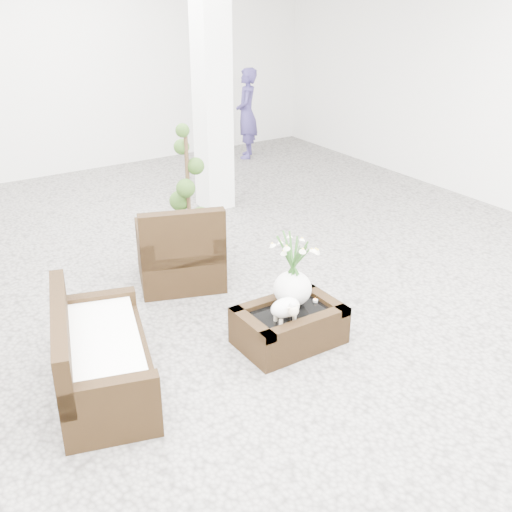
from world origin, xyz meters
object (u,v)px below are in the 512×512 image
coffee_table (289,327)px  loveseat (102,347)px  armchair (179,242)px  topiary (188,186)px

coffee_table → loveseat: bearing=171.4°
loveseat → coffee_table: bearing=-82.7°
armchair → topiary: size_ratio=0.63×
coffee_table → loveseat: loveseat is taller
armchair → topiary: (0.57, 0.87, 0.27)m
armchair → coffee_table: bearing=117.9°
armchair → loveseat: size_ratio=0.64×
coffee_table → topiary: size_ratio=0.63×
coffee_table → armchair: bearing=98.7°
armchair → topiary: 1.08m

